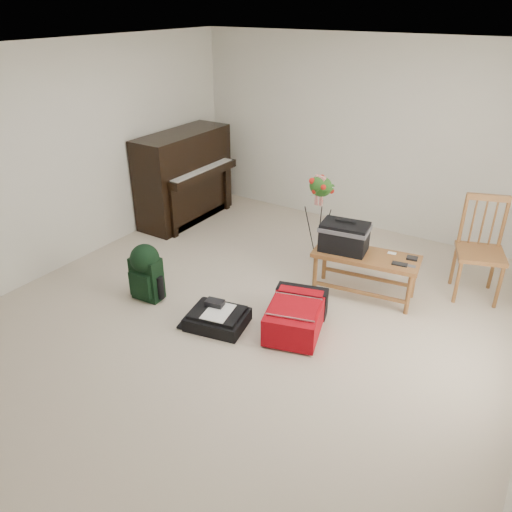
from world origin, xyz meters
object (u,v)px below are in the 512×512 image
Objects in this scene: piano at (185,179)px; flower_stand at (319,220)px; red_suitcase at (298,313)px; black_duffel at (217,318)px; green_backpack at (146,270)px; dining_chair at (482,250)px; bench at (352,242)px.

piano reaches higher than flower_stand.
red_suitcase is 0.79m from black_duffel.
green_backpack is (-1.61, -0.38, 0.18)m from red_suitcase.
dining_chair reaches higher than black_duffel.
red_suitcase is at bearing -147.53° from dining_chair.
piano is 1.39× the size of dining_chair.
piano is 3.96m from dining_chair.
piano is at bearing 133.95° from red_suitcase.
flower_stand is (1.14, 1.72, 0.20)m from green_backpack.
flower_stand is at bearing 51.71° from green_backpack.
piano is 1.34× the size of flower_stand.
red_suitcase is at bearing 8.46° from green_backpack.
piano is at bearing 113.87° from green_backpack.
bench is 1.62m from black_duffel.
dining_chair is 1.28× the size of red_suitcase.
bench is 2.18m from green_backpack.
bench is 1.35× the size of red_suitcase.
flower_stand is at bearing 71.40° from black_duffel.
green_backpack is (-2.91, -1.97, -0.18)m from dining_chair.
red_suitcase is (-1.30, -1.59, -0.36)m from dining_chair.
red_suitcase is (2.66, -1.55, -0.43)m from piano.
bench reaches higher than green_backpack.
black_duffel is 1.80m from flower_stand.
dining_chair is 1.78m from flower_stand.
dining_chair is at bearing 21.53° from bench.
dining_chair is 2.08m from red_suitcase.
red_suitcase is 1.66m from green_backpack.
flower_stand is (-0.47, 1.34, 0.38)m from red_suitcase.
flower_stand is at bearing 135.94° from bench.
green_backpack is at bearing -151.75° from bench.
flower_stand reaches higher than green_backpack.
bench is 1.80× the size of black_duffel.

